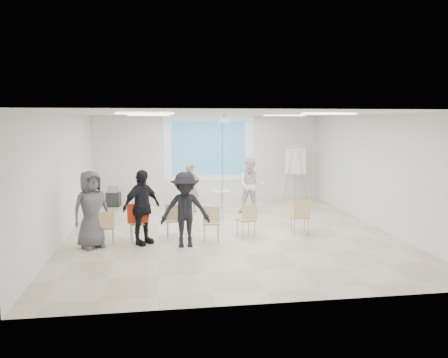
{
  "coord_description": "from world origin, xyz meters",
  "views": [
    {
      "loc": [
        -1.7,
        -10.8,
        2.83
      ],
      "look_at": [
        0.0,
        0.8,
        1.25
      ],
      "focal_mm": 35.0,
      "sensor_mm": 36.0,
      "label": 1
    }
  ],
  "objects": [
    {
      "name": "player_left",
      "position": [
        -0.78,
        2.51,
        0.86
      ],
      "size": [
        0.72,
        0.59,
        1.71
      ],
      "primitive_type": "imported",
      "rotation": [
        0.0,
        0.0,
        0.3
      ],
      "color": "tan",
      "rests_on": "floor"
    },
    {
      "name": "red_jacket",
      "position": [
        -2.24,
        -0.83,
        0.72
      ],
      "size": [
        0.47,
        0.18,
        0.44
      ],
      "primitive_type": "cube",
      "rotation": [
        0.0,
        0.0,
        0.16
      ],
      "color": "#A92B14",
      "rests_on": "chair_left_mid"
    },
    {
      "name": "laptop",
      "position": [
        -1.4,
        -0.3,
        0.45
      ],
      "size": [
        0.32,
        0.25,
        0.02
      ],
      "primitive_type": "imported",
      "rotation": [
        0.0,
        0.0,
        3.06
      ],
      "color": "black",
      "rests_on": "chair_left_inner"
    },
    {
      "name": "audience_mid",
      "position": [
        -1.17,
        -1.21,
        0.96
      ],
      "size": [
        1.25,
        0.69,
        1.92
      ],
      "primitive_type": "imported",
      "rotation": [
        0.0,
        0.0,
        -0.01
      ],
      "color": "black",
      "rests_on": "floor"
    },
    {
      "name": "chair_right_inner",
      "position": [
        0.36,
        -0.63,
        0.49
      ],
      "size": [
        0.49,
        0.51,
        0.84
      ],
      "rotation": [
        0.0,
        0.0,
        0.27
      ],
      "color": "tan",
      "rests_on": "floor"
    },
    {
      "name": "flipchart_easel",
      "position": [
        2.97,
        3.86,
        1.44
      ],
      "size": [
        0.82,
        0.64,
        1.95
      ],
      "rotation": [
        0.0,
        0.0,
        -0.27
      ],
      "color": "#97999F",
      "rests_on": "floor"
    },
    {
      "name": "chair_left_inner",
      "position": [
        -1.41,
        -0.39,
        0.49
      ],
      "size": [
        0.42,
        0.45,
        0.83
      ],
      "rotation": [
        0.0,
        0.0,
        -0.08
      ],
      "color": "#CEB777",
      "rests_on": "floor"
    },
    {
      "name": "chair_left_mid",
      "position": [
        -2.23,
        -0.69,
        0.53
      ],
      "size": [
        0.48,
        0.51,
        0.89
      ],
      "rotation": [
        0.0,
        0.0,
        0.16
      ],
      "color": "tan",
      "rests_on": "floor"
    },
    {
      "name": "chair_center",
      "position": [
        -0.55,
        -0.87,
        0.51
      ],
      "size": [
        0.44,
        0.46,
        0.86
      ],
      "rotation": [
        0.0,
        0.0,
        -0.09
      ],
      "color": "tan",
      "rests_on": "floor"
    },
    {
      "name": "fluor_panel_nw",
      "position": [
        -2.0,
        2.0,
        2.97
      ],
      "size": [
        1.2,
        0.3,
        0.02
      ],
      "primitive_type": "cube",
      "color": "white",
      "rests_on": "ceiling"
    },
    {
      "name": "chair_right_far",
      "position": [
        1.72,
        -0.58,
        0.53
      ],
      "size": [
        0.45,
        0.48,
        0.89
      ],
      "rotation": [
        0.0,
        0.0,
        -0.09
      ],
      "color": "tan",
      "rests_on": "floor"
    },
    {
      "name": "ceiling_projector",
      "position": [
        0.1,
        1.49,
        2.69
      ],
      "size": [
        0.3,
        0.25,
        3.0
      ],
      "color": "white",
      "rests_on": "ceiling"
    },
    {
      "name": "player_right",
      "position": [
        1.03,
        2.09,
        0.95
      ],
      "size": [
        1.05,
        0.9,
        1.9
      ],
      "primitive_type": "imported",
      "rotation": [
        0.0,
        0.0,
        -0.21
      ],
      "color": "white",
      "rests_on": "floor"
    },
    {
      "name": "pedestal_table",
      "position": [
        0.18,
        2.47,
        0.37
      ],
      "size": [
        0.72,
        0.72,
        0.67
      ],
      "rotation": [
        0.0,
        0.0,
        -0.42
      ],
      "color": "white",
      "rests_on": "floor"
    },
    {
      "name": "audience_outer",
      "position": [
        -3.24,
        -0.97,
        0.97
      ],
      "size": [
        1.14,
        1.04,
        1.95
      ],
      "primitive_type": "imported",
      "rotation": [
        0.0,
        0.0,
        0.58
      ],
      "color": "#56565A",
      "rests_on": "floor"
    },
    {
      "name": "wall_back",
      "position": [
        0.0,
        4.55,
        1.5
      ],
      "size": [
        8.0,
        0.1,
        3.0
      ],
      "primitive_type": "cube",
      "color": "silver",
      "rests_on": "floor"
    },
    {
      "name": "wall_left",
      "position": [
        -4.05,
        0.0,
        1.5
      ],
      "size": [
        0.1,
        9.0,
        3.0
      ],
      "primitive_type": "cube",
      "color": "silver",
      "rests_on": "floor"
    },
    {
      "name": "fluor_panel_sw",
      "position": [
        -2.0,
        -1.5,
        2.97
      ],
      "size": [
        1.2,
        0.3,
        0.02
      ],
      "primitive_type": "cube",
      "color": "white",
      "rests_on": "ceiling"
    },
    {
      "name": "audience_left",
      "position": [
        -2.14,
        -0.86,
        0.99
      ],
      "size": [
        1.32,
        1.27,
        1.98
      ],
      "primitive_type": "imported",
      "rotation": [
        0.0,
        0.0,
        0.71
      ],
      "color": "black",
      "rests_on": "floor"
    },
    {
      "name": "projection_image",
      "position": [
        0.0,
        4.47,
        1.85
      ],
      "size": [
        2.6,
        0.01,
        1.9
      ],
      "primitive_type": "cube",
      "color": "teal",
      "rests_on": "wall_back"
    },
    {
      "name": "av_cart",
      "position": [
        -3.26,
        3.79,
        0.31
      ],
      "size": [
        0.49,
        0.42,
        0.66
      ],
      "rotation": [
        0.0,
        0.0,
        -0.16
      ],
      "color": "black",
      "rests_on": "floor"
    },
    {
      "name": "wall_right",
      "position": [
        4.05,
        0.0,
        1.5
      ],
      "size": [
        0.1,
        9.0,
        3.0
      ],
      "primitive_type": "cube",
      "color": "silver",
      "rests_on": "floor"
    },
    {
      "name": "controller_right",
      "position": [
        0.85,
        2.34,
        1.28
      ],
      "size": [
        0.06,
        0.11,
        0.04
      ],
      "primitive_type": "cube",
      "rotation": [
        0.0,
        0.0,
        -0.21
      ],
      "color": "white",
      "rests_on": "player_right"
    },
    {
      "name": "fluor_panel_ne",
      "position": [
        2.0,
        2.0,
        2.97
      ],
      "size": [
        1.2,
        0.3,
        0.02
      ],
      "primitive_type": "cube",
      "color": "white",
      "rests_on": "ceiling"
    },
    {
      "name": "fluor_panel_se",
      "position": [
        2.0,
        -1.5,
        2.97
      ],
      "size": [
        1.2,
        0.3,
        0.02
      ],
      "primitive_type": "cube",
      "color": "white",
      "rests_on": "ceiling"
    },
    {
      "name": "floor",
      "position": [
        0.0,
        0.0,
        -0.05
      ],
      "size": [
        8.0,
        9.0,
        0.1
      ],
      "primitive_type": "cube",
      "color": "beige",
      "rests_on": "ground"
    },
    {
      "name": "ceiling",
      "position": [
        0.0,
        0.0,
        3.05
      ],
      "size": [
        8.0,
        9.0,
        0.1
      ],
      "primitive_type": "cube",
      "color": "white",
      "rests_on": "wall_back"
    },
    {
      "name": "projection_halo",
      "position": [
        0.0,
        4.49,
        1.85
      ],
      "size": [
        3.2,
        0.01,
        2.3
      ],
      "primitive_type": "cube",
      "color": "silver",
      "rests_on": "wall_back"
    },
    {
      "name": "controller_left",
      "position": [
        -0.6,
        2.76,
        1.13
      ],
      "size": [
        0.07,
        0.13,
        0.04
      ],
      "primitive_type": "cube",
      "rotation": [
        0.0,
        0.0,
        0.3
      ],
      "color": "white",
      "rests_on": "player_left"
    },
    {
      "name": "chair_far_left",
      "position": [
        -2.95,
        -0.85,
        0.48
      ],
      "size": [
        0.43,
        0.45,
        0.8
      ],
      "rotation": [
        0.0,
        0.0,
        0.15
      ],
      "color": "tan",
      "rests_on": "floor"
    }
  ]
}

